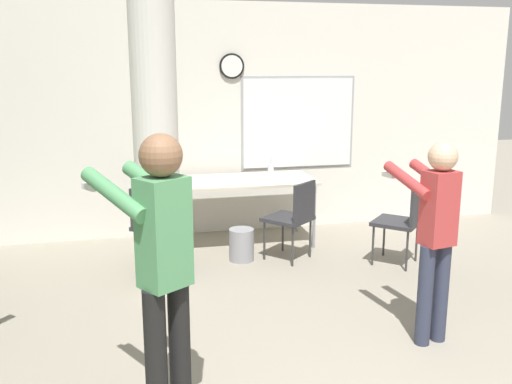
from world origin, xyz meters
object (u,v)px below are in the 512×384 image
(folding_table, at_px, (242,184))
(chair_table_right, at_px, (294,214))
(chair_mid_room, at_px, (403,218))
(person_playing_front, at_px, (162,260))
(chair_table_left, at_px, (155,222))
(person_playing_side, at_px, (435,227))
(bottle_on_table, at_px, (271,171))

(folding_table, xyz_separation_m, chair_table_right, (0.42, -0.67, -0.21))
(chair_mid_room, bearing_deg, person_playing_front, -140.09)
(folding_table, xyz_separation_m, person_playing_front, (-1.13, -3.27, 0.29))
(chair_table_left, bearing_deg, chair_mid_room, -9.27)
(person_playing_side, bearing_deg, person_playing_front, -163.92)
(chair_table_left, xyz_separation_m, person_playing_front, (-0.09, -2.61, 0.50))
(folding_table, distance_m, chair_mid_room, 1.85)
(chair_table_left, height_order, chair_mid_room, same)
(chair_table_right, distance_m, person_playing_side, 2.10)
(chair_mid_room, xyz_separation_m, person_playing_front, (-2.62, -2.19, 0.50))
(chair_table_right, relative_size, person_playing_front, 0.50)
(chair_table_right, bearing_deg, person_playing_front, -120.86)
(chair_mid_room, xyz_separation_m, person_playing_side, (-0.59, -1.61, 0.40))
(chair_table_right, bearing_deg, chair_table_left, 179.36)
(folding_table, xyz_separation_m, chair_mid_room, (1.49, -1.07, -0.21))
(person_playing_front, bearing_deg, chair_table_right, 59.14)
(chair_mid_room, distance_m, person_playing_front, 3.46)
(chair_table_right, height_order, person_playing_front, person_playing_front)
(person_playing_front, bearing_deg, person_playing_side, 16.08)
(person_playing_front, bearing_deg, folding_table, 70.88)
(chair_table_right, xyz_separation_m, person_playing_side, (0.48, -2.01, 0.40))
(chair_table_left, xyz_separation_m, person_playing_side, (1.94, -2.02, 0.40))
(chair_table_right, relative_size, person_playing_side, 0.56)
(chair_table_right, xyz_separation_m, chair_mid_room, (1.07, -0.40, 0.00))
(bottle_on_table, relative_size, chair_table_right, 0.27)
(folding_table, xyz_separation_m, chair_table_left, (-1.04, -0.66, -0.21))
(folding_table, distance_m, person_playing_side, 2.83)
(bottle_on_table, distance_m, person_playing_front, 3.56)
(person_playing_side, xyz_separation_m, person_playing_front, (-2.03, -0.58, 0.11))
(bottle_on_table, distance_m, person_playing_side, 2.72)
(bottle_on_table, height_order, chair_table_right, bottle_on_table)
(chair_table_left, bearing_deg, folding_table, 32.34)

